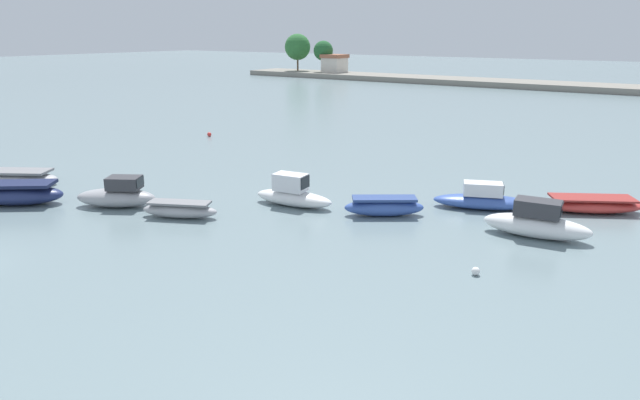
{
  "coord_description": "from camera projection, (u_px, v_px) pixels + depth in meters",
  "views": [
    {
      "loc": [
        24.94,
        -8.46,
        9.15
      ],
      "look_at": [
        9.0,
        14.69,
        0.89
      ],
      "focal_mm": 32.27,
      "sensor_mm": 36.0,
      "label": 1
    }
  ],
  "objects": [
    {
      "name": "moored_boat_7",
      "position": [
        537.0,
        223.0,
        26.42
      ],
      "size": [
        4.93,
        2.08,
        1.78
      ],
      "rotation": [
        0.0,
        0.0,
        0.12
      ],
      "color": "white",
      "rests_on": "ground"
    },
    {
      "name": "moored_boat_2",
      "position": [
        118.0,
        195.0,
        31.04
      ],
      "size": [
        4.51,
        3.58,
        1.67
      ],
      "rotation": [
        0.0,
        0.0,
        0.54
      ],
      "color": "#9E9EA3",
      "rests_on": "ground"
    },
    {
      "name": "moored_boat_0",
      "position": [
        16.0,
        178.0,
        35.68
      ],
      "size": [
        5.47,
        4.35,
        0.9
      ],
      "rotation": [
        0.0,
        0.0,
        0.55
      ],
      "color": "#9E9EA3",
      "rests_on": "ground"
    },
    {
      "name": "mooring_buoy_1",
      "position": [
        476.0,
        271.0,
        22.4
      ],
      "size": [
        0.33,
        0.33,
        0.33
      ],
      "primitive_type": "sphere",
      "color": "white",
      "rests_on": "ground"
    },
    {
      "name": "moored_boat_8",
      "position": [
        592.0,
        205.0,
        30.2
      ],
      "size": [
        5.41,
        4.15,
        0.81
      ],
      "rotation": [
        0.0,
        0.0,
        0.53
      ],
      "color": "#C63833",
      "rests_on": "ground"
    },
    {
      "name": "moored_boat_5",
      "position": [
        384.0,
        207.0,
        29.59
      ],
      "size": [
        4.07,
        3.38,
        0.98
      ],
      "rotation": [
        0.0,
        0.0,
        0.61
      ],
      "color": "#3856A8",
      "rests_on": "ground"
    },
    {
      "name": "mooring_buoy_3",
      "position": [
        209.0,
        134.0,
        51.94
      ],
      "size": [
        0.39,
        0.39,
        0.39
      ],
      "primitive_type": "sphere",
      "color": "red",
      "rests_on": "ground"
    },
    {
      "name": "moored_boat_4",
      "position": [
        293.0,
        194.0,
        31.23
      ],
      "size": [
        4.72,
        2.01,
        1.76
      ],
      "rotation": [
        0.0,
        0.0,
        0.14
      ],
      "color": "white",
      "rests_on": "ground"
    },
    {
      "name": "moored_boat_3",
      "position": [
        180.0,
        210.0,
        29.29
      ],
      "size": [
        4.04,
        2.74,
        0.84
      ],
      "rotation": [
        0.0,
        0.0,
        0.45
      ],
      "color": "#9E9EA3",
      "rests_on": "ground"
    },
    {
      "name": "moored_boat_6",
      "position": [
        483.0,
        199.0,
        30.77
      ],
      "size": [
        5.46,
        3.53,
        1.43
      ],
      "rotation": [
        0.0,
        0.0,
        0.39
      ],
      "color": "#3856A8",
      "rests_on": "ground"
    },
    {
      "name": "distant_shoreline",
      "position": [
        516.0,
        77.0,
        98.33
      ],
      "size": [
        120.51,
        9.43,
        8.69
      ],
      "color": "gray",
      "rests_on": "ground"
    },
    {
      "name": "moored_boat_1",
      "position": [
        18.0,
        194.0,
        31.48
      ],
      "size": [
        4.99,
        4.42,
        1.24
      ],
      "rotation": [
        0.0,
        0.0,
        0.65
      ],
      "color": "navy",
      "rests_on": "ground"
    }
  ]
}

